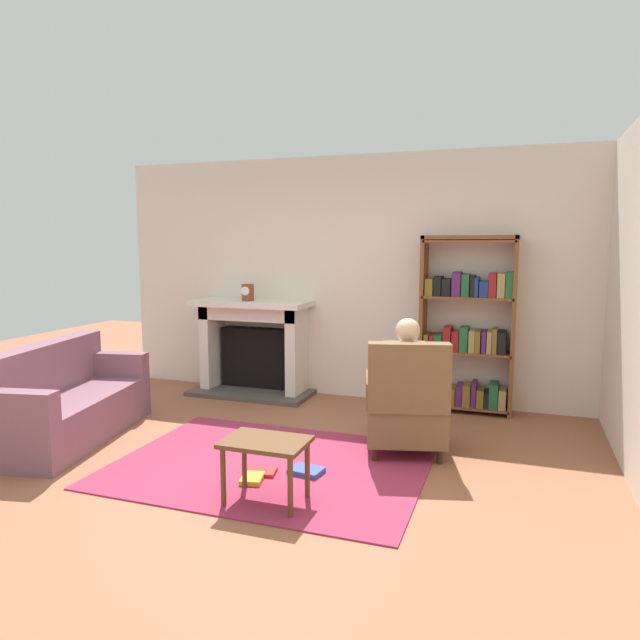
% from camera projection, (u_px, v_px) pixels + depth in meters
% --- Properties ---
extents(ground, '(14.00, 14.00, 0.00)m').
position_uv_depth(ground, '(254.00, 480.00, 4.22)').
color(ground, '#96593D').
extents(back_wall, '(5.60, 0.10, 2.70)m').
position_uv_depth(back_wall, '(351.00, 278.00, 6.43)').
color(back_wall, silver).
rests_on(back_wall, ground).
extents(side_wall_right, '(0.10, 5.20, 2.70)m').
position_uv_depth(side_wall_right, '(638.00, 295.00, 4.34)').
color(side_wall_right, silver).
rests_on(side_wall_right, ground).
extents(area_rug, '(2.40, 1.80, 0.01)m').
position_uv_depth(area_rug, '(270.00, 465.00, 4.50)').
color(area_rug, '#982C48').
rests_on(area_rug, ground).
extents(fireplace, '(1.40, 0.64, 1.09)m').
position_uv_depth(fireplace, '(255.00, 344.00, 6.65)').
color(fireplace, '#4C4742').
rests_on(fireplace, ground).
extents(mantel_clock, '(0.14, 0.14, 0.19)m').
position_uv_depth(mantel_clock, '(248.00, 292.00, 6.49)').
color(mantel_clock, brown).
rests_on(mantel_clock, fireplace).
extents(bookshelf, '(0.95, 0.32, 1.82)m').
position_uv_depth(bookshelf, '(468.00, 329.00, 5.86)').
color(bookshelf, brown).
rests_on(bookshelf, ground).
extents(armchair_reading, '(0.78, 0.77, 0.97)m').
position_uv_depth(armchair_reading, '(406.00, 405.00, 4.68)').
color(armchair_reading, '#331E14').
rests_on(armchair_reading, ground).
extents(seated_reader, '(0.45, 0.59, 1.14)m').
position_uv_depth(seated_reader, '(406.00, 378.00, 4.77)').
color(seated_reader, silver).
rests_on(seated_reader, ground).
extents(sofa_floral, '(1.04, 1.81, 0.85)m').
position_uv_depth(sofa_floral, '(65.00, 404.00, 5.09)').
color(sofa_floral, '#7E5363').
rests_on(sofa_floral, ground).
extents(side_table, '(0.56, 0.39, 0.44)m').
position_uv_depth(side_table, '(266.00, 450.00, 3.81)').
color(side_table, brown).
rests_on(side_table, ground).
extents(scattered_books, '(0.58, 0.48, 0.04)m').
position_uv_depth(scattered_books, '(279.00, 473.00, 4.27)').
color(scattered_books, gold).
rests_on(scattered_books, area_rug).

